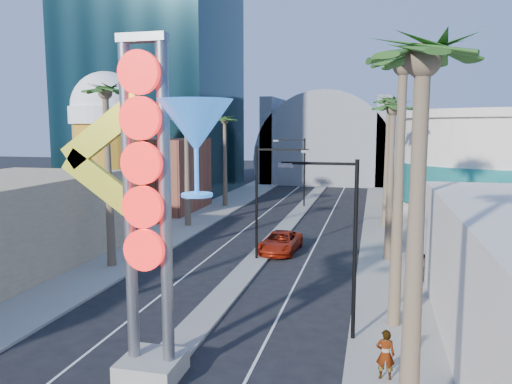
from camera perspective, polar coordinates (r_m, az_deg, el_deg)
name	(u,v)px	position (r m, az deg, el deg)	size (l,w,h in m)	color
sidewalk_west	(201,216)	(52.17, -6.30, -2.79)	(5.00, 100.00, 0.15)	gray
sidewalk_east	(390,225)	(49.20, 15.07, -3.63)	(5.00, 100.00, 0.15)	gray
median	(296,215)	(52.72, 4.60, -2.65)	(1.60, 84.00, 0.15)	gray
hotel_tower	(154,10)	(73.49, -11.61, 19.66)	(20.00, 20.00, 50.00)	black
brick_filler_west	(155,175)	(56.84, -11.52, 1.95)	(10.00, 10.00, 8.00)	brown
filler_east	(446,164)	(61.97, 20.93, 2.99)	(10.00, 20.00, 10.00)	#9E8A66
beer_mug	(108,142)	(49.97, -16.56, 5.46)	(7.00, 7.00, 14.50)	orange
turquoise_building	(504,178)	(44.64, 26.44, 1.43)	(16.60, 16.60, 10.60)	beige
canopy	(327,156)	(85.80, 8.14, 4.07)	(22.00, 16.00, 22.00)	slate
neon_sign	(167,185)	(17.85, -10.09, 0.75)	(6.53, 2.60, 12.55)	gray
streetlight_0	(264,192)	(34.39, 0.95, 0.01)	(3.79, 0.25, 8.00)	black
streetlight_1	(300,165)	(58.08, 5.03, 3.06)	(3.79, 0.25, 8.00)	black
streetlight_2	(344,233)	(21.80, 10.04, -4.62)	(3.45, 0.25, 8.00)	black
palm_1	(106,103)	(33.85, -16.80, 9.66)	(2.40, 2.40, 12.70)	brown
palm_2	(186,125)	(46.47, -7.98, 7.59)	(2.40, 2.40, 11.20)	brown
palm_3	(225,125)	(57.81, -3.61, 7.62)	(2.40, 2.40, 11.20)	brown
palm_4	(422,86)	(13.37, 18.44, 11.44)	(2.40, 2.40, 12.20)	brown
palm_5	(403,83)	(23.39, 16.41, 11.86)	(2.40, 2.40, 13.20)	brown
palm_6	(393,118)	(35.31, 15.36, 8.16)	(2.40, 2.40, 11.70)	brown
palm_7	(389,110)	(47.32, 14.93, 9.03)	(2.40, 2.40, 12.70)	brown
red_pickup	(280,242)	(37.54, 2.79, -5.75)	(2.52, 5.46, 1.52)	#A8220C
pedestrian_a	(385,354)	(19.77, 14.56, -17.51)	(0.69, 0.45, 1.88)	gray
pedestrian_b	(424,267)	(31.90, 18.61, -8.15)	(0.80, 0.62, 1.65)	gray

